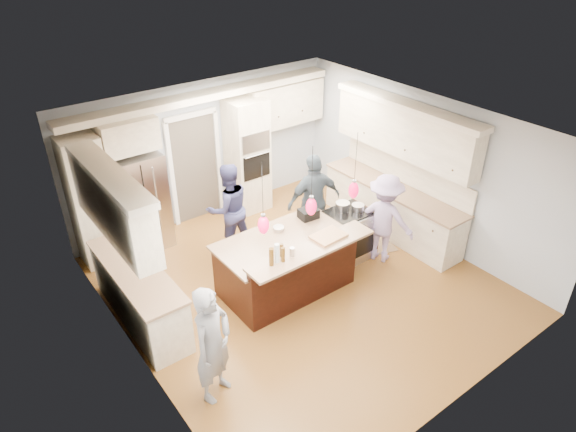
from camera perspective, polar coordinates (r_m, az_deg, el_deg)
name	(u,v)px	position (r m, az deg, el deg)	size (l,w,h in m)	color
ground_plane	(301,284)	(8.54, 1.43, -7.61)	(6.00, 6.00, 0.00)	olive
room_shell	(302,187)	(7.54, 1.61, 3.27)	(5.54, 6.04, 2.72)	#B2BCC6
refrigerator	(139,202)	(9.38, -16.21, 1.48)	(0.90, 0.70, 1.80)	#B7B7BC
oven_column	(247,156)	(10.18, -4.53, 6.66)	(0.72, 0.69, 2.30)	#F9EDCA
back_upper_cabinets	(173,148)	(9.41, -12.68, 7.34)	(5.30, 0.61, 2.54)	#F9EDCA
right_counter_run	(396,180)	(9.62, 11.91, 3.90)	(0.64, 3.10, 2.51)	#F9EDCA
left_cabinets	(130,262)	(7.56, -17.15, -4.96)	(0.64, 2.30, 2.51)	#F9EDCA
kitchen_island	(286,264)	(8.17, -0.20, -5.34)	(2.10, 1.46, 1.12)	black
island_range	(348,234)	(8.99, 6.69, -2.03)	(0.82, 0.71, 0.92)	#B7B7BC
pendant_lights	(311,206)	(7.06, 2.59, 1.07)	(1.75, 0.15, 1.03)	black
person_bar_end	(213,345)	(6.41, -8.37, -13.96)	(0.60, 0.39, 1.64)	gray
person_far_left	(229,208)	(9.00, -6.62, 0.83)	(0.81, 0.63, 1.67)	navy
person_far_right	(314,201)	(9.10, 2.91, 1.70)	(1.03, 0.43, 1.76)	#42515D
person_range_side	(384,218)	(8.86, 10.63, -0.27)	(1.04, 0.60, 1.61)	#AB94C7
floor_rug	(373,241)	(9.70, 9.37, -2.76)	(0.60, 0.87, 0.01)	#8A6C4B
water_bottle	(277,253)	(7.05, -1.25, -4.16)	(0.07, 0.07, 0.29)	silver
beer_bottle_a	(283,255)	(7.08, -0.55, -4.31)	(0.06, 0.06, 0.23)	#4D320D
beer_bottle_b	(271,257)	(6.99, -1.86, -4.56)	(0.07, 0.07, 0.27)	#4D320D
beer_bottle_c	(282,250)	(7.18, -0.71, -3.81)	(0.05, 0.05, 0.21)	#4D320D
drink_can	(292,252)	(7.21, 0.46, -4.00)	(0.07, 0.07, 0.14)	#B7B7BC
cutting_board	(328,236)	(7.66, 4.52, -2.24)	(0.50, 0.35, 0.04)	tan
pot_large	(343,206)	(8.75, 6.09, 1.09)	(0.24, 0.24, 0.14)	#B7B7BC
pot_small	(358,207)	(8.78, 7.77, 0.95)	(0.21, 0.21, 0.11)	#B7B7BC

